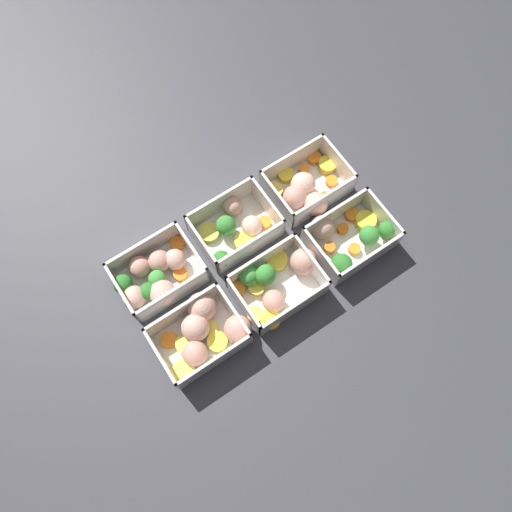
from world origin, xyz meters
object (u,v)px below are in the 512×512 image
object	(u,v)px
container_near_center	(235,227)
container_far_left	(349,238)
container_near_left	(305,188)
container_near_right	(155,277)
container_far_center	(276,281)
container_far_right	(204,332)

from	to	relation	value
container_near_center	container_far_left	world-z (taller)	same
container_near_left	container_near_center	distance (m)	0.15
container_near_center	container_near_right	bearing A→B (deg)	0.58
container_near_center	container_far_left	xyz separation A→B (m)	(-0.16, 0.13, 0.00)
container_near_right	container_far_center	distance (m)	0.21
container_far_center	container_near_center	bearing A→B (deg)	-88.71
container_near_left	container_far_right	size ratio (longest dim) A/B	0.96
container_near_left	container_far_center	xyz separation A→B (m)	(0.15, 0.12, 0.00)
container_near_left	container_far_left	xyz separation A→B (m)	(-0.01, 0.13, 0.00)
container_near_left	container_far_left	world-z (taller)	same
container_far_left	container_near_left	bearing A→B (deg)	-87.31
container_near_left	container_near_right	xyz separation A→B (m)	(0.32, -0.01, 0.00)
container_near_center	container_far_center	world-z (taller)	same
container_near_left	container_far_right	xyz separation A→B (m)	(0.30, 0.13, 0.00)
container_far_left	container_near_right	bearing A→B (deg)	-21.71
container_near_right	container_far_left	bearing A→B (deg)	158.29
container_far_right	container_far_center	bearing A→B (deg)	-177.91
container_near_center	container_near_right	world-z (taller)	same
container_near_right	container_far_left	distance (m)	0.36
container_near_center	container_far_center	size ratio (longest dim) A/B	0.83
container_far_right	container_far_left	bearing A→B (deg)	179.89
container_near_center	container_far_left	bearing A→B (deg)	140.12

